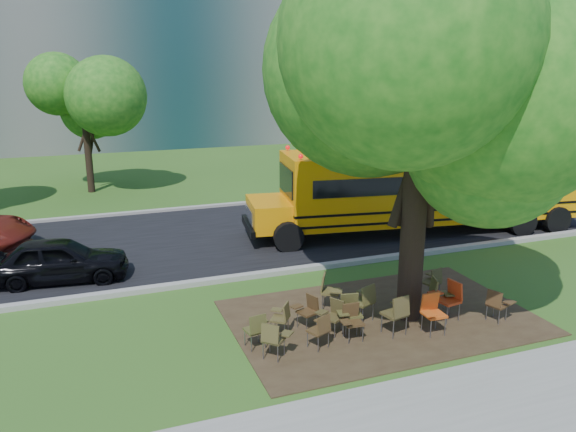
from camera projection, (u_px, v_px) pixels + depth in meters
name	position (u px, v px, depth m)	size (l,w,h in m)	color
ground	(334.00, 315.00, 13.34)	(160.00, 160.00, 0.00)	#2C551A
dirt_patch	(381.00, 317.00, 13.22)	(7.00, 4.50, 0.03)	#382819
asphalt_road	(250.00, 234.00, 19.67)	(80.00, 8.00, 0.04)	black
kerb_near	(290.00, 270.00, 16.04)	(80.00, 0.25, 0.14)	gray
kerb_far	(222.00, 205.00, 23.36)	(80.00, 0.25, 0.14)	gray
bg_tree_2	(83.00, 100.00, 25.03)	(4.80, 4.80, 6.62)	black
bg_tree_3	(364.00, 79.00, 27.36)	(5.60, 5.60, 7.84)	black
bg_tree_4	(509.00, 92.00, 29.32)	(5.00, 5.00, 6.85)	black
main_tree	(421.00, 94.00, 11.88)	(7.20, 7.20, 8.79)	black
school_bus	(431.00, 185.00, 19.63)	(12.06, 4.19, 2.89)	orange
chair_0	(257.00, 327.00, 11.65)	(0.55, 0.55, 0.82)	#48451F
chair_1	(274.00, 337.00, 11.21)	(0.71, 0.56, 0.82)	#49401F
chair_2	(321.00, 328.00, 11.65)	(0.54, 0.62, 0.79)	#483319
chair_3	(351.00, 318.00, 12.04)	(0.55, 0.48, 0.81)	#422D17
chair_4	(397.00, 311.00, 12.21)	(0.65, 0.68, 0.96)	#463C1E
chair_5	(432.00, 310.00, 12.31)	(0.61, 0.54, 0.92)	#CB4F15
chair_6	(449.00, 296.00, 12.98)	(0.64, 0.64, 0.95)	red
chair_7	(497.00, 303.00, 12.85)	(0.61, 0.55, 0.80)	#483019
chair_8	(282.00, 315.00, 12.24)	(0.52, 0.66, 0.77)	#4F4522
chair_9	(308.00, 308.00, 12.58)	(0.61, 0.54, 0.79)	#422D17
chair_10	(328.00, 288.00, 13.49)	(0.61, 0.77, 0.92)	brown
chair_11	(365.00, 299.00, 12.86)	(0.64, 0.73, 0.94)	#504A22
chair_12	(439.00, 292.00, 13.33)	(0.54, 0.68, 0.88)	brown
chair_13	(433.00, 280.00, 14.16)	(0.57, 0.63, 0.84)	#413B1C
chair_14	(350.00, 310.00, 12.36)	(0.64, 0.52, 0.89)	#48441F
chair_15	(334.00, 313.00, 12.31)	(0.66, 0.54, 0.80)	#42391C
black_car	(59.00, 260.00, 15.28)	(1.46, 3.63, 1.24)	black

